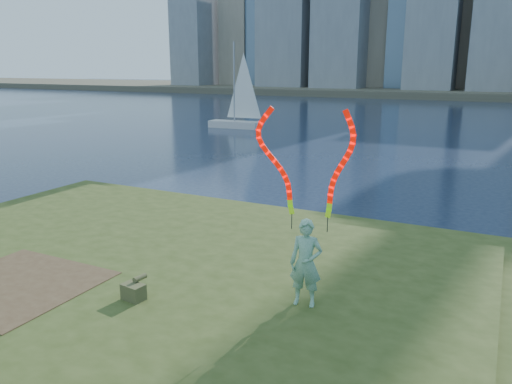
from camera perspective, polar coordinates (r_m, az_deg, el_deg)
The scene contains 7 objects.
ground at distance 12.86m, azimuth -7.71°, elevation -10.24°, with size 320.00×320.00×0.00m, color #18253D.
grassy_knoll at distance 11.10m, azimuth -14.64°, elevation -12.80°, with size 20.00×18.00×0.80m.
dirt_patch at distance 11.87m, azimuth -25.86°, elevation -9.48°, with size 3.20×3.00×0.02m, color #47331E.
far_shore at distance 104.90m, azimuth 23.58°, elevation 10.47°, with size 320.00×40.00×1.20m, color #4F493A.
woman_with_ribbons at distance 9.45m, azimuth 5.88°, elevation -4.97°, with size 2.06×0.54×4.09m.
canvas_bag at distance 10.34m, azimuth -13.78°, elevation -10.91°, with size 0.48×0.55×0.43m.
sailboat at distance 44.20m, azimuth -2.18°, elevation 8.95°, with size 4.89×1.68×7.37m.
Camera 1 is at (6.76, -9.58, 5.29)m, focal length 35.00 mm.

